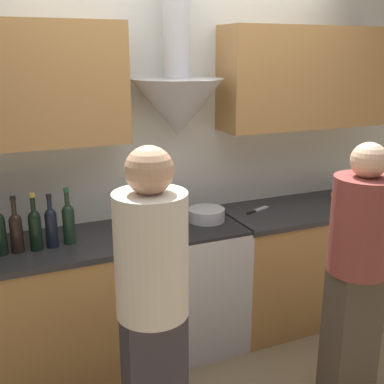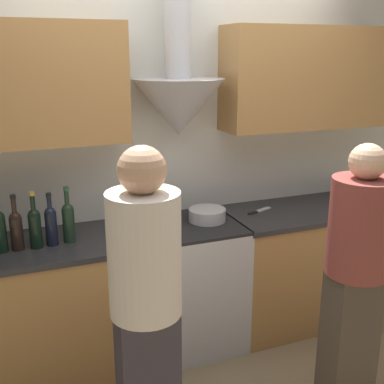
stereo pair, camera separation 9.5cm
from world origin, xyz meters
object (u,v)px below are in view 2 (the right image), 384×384
at_px(wine_bottle_4, 16,228).
at_px(wine_bottle_5, 35,226).
at_px(wine_bottle_7, 68,220).
at_px(person_foreground_right, 356,272).
at_px(stove_range, 187,284).
at_px(orange_fruit, 340,196).
at_px(stock_pot, 163,214).
at_px(mixing_bowl, 207,215).
at_px(person_foreground_left, 146,300).
at_px(wine_bottle_6, 51,224).

distance_m(wine_bottle_4, wine_bottle_5, 0.10).
height_order(wine_bottle_5, wine_bottle_7, wine_bottle_7).
xyz_separation_m(wine_bottle_7, person_foreground_right, (1.37, -0.92, -0.17)).
bearing_deg(stove_range, wine_bottle_5, -177.31).
height_order(orange_fruit, person_foreground_right, person_foreground_right).
bearing_deg(person_foreground_right, stock_pot, 128.79).
bearing_deg(mixing_bowl, orange_fruit, 1.83).
bearing_deg(person_foreground_left, stove_range, 58.84).
relative_size(stove_range, wine_bottle_4, 2.69).
distance_m(stove_range, wine_bottle_7, 0.95).
bearing_deg(wine_bottle_7, stock_pot, 2.82).
relative_size(orange_fruit, person_foreground_left, 0.05).
bearing_deg(stove_range, wine_bottle_4, -178.02).
bearing_deg(person_foreground_right, wine_bottle_7, 145.97).
height_order(wine_bottle_4, stock_pot, wine_bottle_4).
xyz_separation_m(stock_pot, person_foreground_right, (0.76, -0.95, -0.12)).
bearing_deg(wine_bottle_6, stove_range, 2.38).
bearing_deg(wine_bottle_6, wine_bottle_4, -179.81).
height_order(wine_bottle_7, stock_pot, wine_bottle_7).
bearing_deg(stock_pot, mixing_bowl, 1.16).
bearing_deg(wine_bottle_4, orange_fruit, 2.18).
xyz_separation_m(wine_bottle_6, wine_bottle_7, (0.10, 0.02, 0.00)).
distance_m(stock_pot, orange_fruit, 1.43).
height_order(stove_range, stock_pot, stock_pot).
xyz_separation_m(wine_bottle_5, wine_bottle_6, (0.09, 0.01, -0.00)).
bearing_deg(mixing_bowl, person_foreground_left, -127.48).
relative_size(wine_bottle_5, mixing_bowl, 1.36).
relative_size(wine_bottle_5, stock_pot, 1.66).
distance_m(stock_pot, person_foreground_left, 0.98).
xyz_separation_m(stove_range, person_foreground_left, (-0.54, -0.89, 0.44)).
relative_size(stock_pot, person_foreground_right, 0.13).
xyz_separation_m(stock_pot, person_foreground_left, (-0.38, -0.90, -0.08)).
bearing_deg(wine_bottle_7, person_foreground_right, -34.03).
height_order(wine_bottle_6, person_foreground_left, person_foreground_left).
distance_m(wine_bottle_5, mixing_bowl, 1.11).
bearing_deg(person_foreground_right, wine_bottle_5, 150.07).
bearing_deg(stock_pot, wine_bottle_7, -177.18).
xyz_separation_m(wine_bottle_4, mixing_bowl, (1.21, 0.05, -0.09)).
distance_m(mixing_bowl, person_foreground_right, 1.06).
relative_size(wine_bottle_6, orange_fruit, 3.93).
height_order(wine_bottle_6, wine_bottle_7, wine_bottle_7).
height_order(stock_pot, orange_fruit, stock_pot).
height_order(wine_bottle_4, person_foreground_left, person_foreground_left).
distance_m(wine_bottle_4, person_foreground_right, 1.90).
relative_size(mixing_bowl, person_foreground_right, 0.16).
xyz_separation_m(wine_bottle_4, person_foreground_right, (1.66, -0.91, -0.16)).
bearing_deg(person_foreground_right, person_foreground_left, 177.44).
xyz_separation_m(stove_range, stock_pot, (-0.16, 0.01, 0.52)).
height_order(wine_bottle_7, mixing_bowl, wine_bottle_7).
height_order(mixing_bowl, orange_fruit, mixing_bowl).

